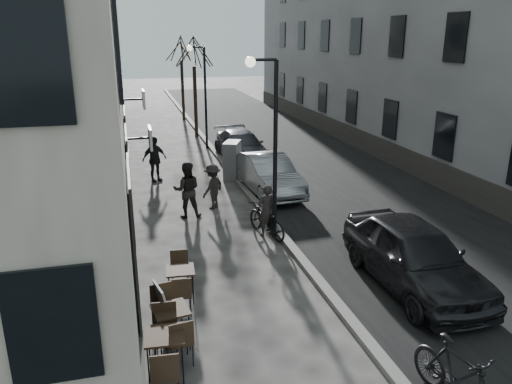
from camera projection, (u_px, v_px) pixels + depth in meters
name	position (u px, v px, depth m)	size (l,w,h in m)	color
ground	(370.00, 362.00, 9.01)	(120.00, 120.00, 0.00)	#373432
road	(291.00, 153.00, 24.67)	(7.30, 60.00, 0.00)	black
kerb	(218.00, 156.00, 23.77)	(0.25, 60.00, 0.12)	slate
streetlamp_near	(269.00, 130.00, 13.53)	(0.90, 0.28, 5.09)	black
streetlamp_far	(202.00, 86.00, 24.58)	(0.90, 0.28, 5.09)	black
tree_near	(194.00, 52.00, 26.90)	(2.40, 2.40, 5.70)	black
tree_far	(181.00, 49.00, 32.42)	(2.40, 2.40, 5.70)	black
bistro_set_a	(165.00, 350.00, 8.51)	(0.72, 1.67, 0.97)	black
bistro_set_b	(171.00, 323.00, 9.33)	(0.74, 1.63, 0.94)	black
bistro_set_c	(181.00, 281.00, 10.96)	(0.66, 1.52, 0.88)	black
sign_board	(166.00, 313.00, 9.75)	(0.49, 0.67, 1.07)	black
utility_cabinet	(232.00, 160.00, 20.08)	(0.56, 1.01, 1.52)	slate
bicycle	(266.00, 220.00, 14.49)	(0.63, 1.80, 0.94)	black
cyclist_rider	(266.00, 210.00, 14.40)	(0.56, 0.37, 1.54)	#292624
pedestrian_near	(187.00, 190.00, 15.82)	(0.88, 0.69, 1.82)	black
pedestrian_mid	(213.00, 187.00, 16.66)	(0.98, 0.56, 1.52)	#272422
pedestrian_far	(154.00, 159.00, 19.66)	(1.05, 0.44, 1.80)	black
car_near	(414.00, 255.00, 11.49)	(1.85, 4.59, 1.56)	black
car_mid	(268.00, 174.00, 18.38)	(1.47, 4.22, 1.39)	#969A9E
car_far	(241.00, 146.00, 23.09)	(1.83, 4.49, 1.30)	#33363C
moped	(457.00, 377.00, 7.76)	(0.53, 1.88, 1.13)	black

